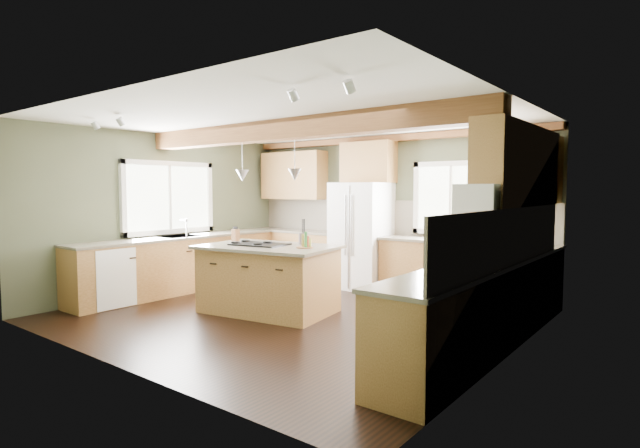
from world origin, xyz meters
The scene contains 37 objects.
floor centered at (0.00, 0.00, 0.00)m, with size 5.60×5.60×0.00m, color black.
ceiling centered at (0.00, 0.00, 2.60)m, with size 5.60×5.60×0.00m, color silver.
wall_back centered at (0.00, 2.50, 1.30)m, with size 5.60×5.60×0.00m, color #464C36.
wall_left centered at (-2.80, 0.00, 1.30)m, with size 5.00×5.00×0.00m, color #464C36.
wall_right centered at (2.80, 0.00, 1.30)m, with size 5.00×5.00×0.00m, color #464C36.
ceiling_beam centered at (0.00, -0.05, 2.47)m, with size 5.55×0.26×0.26m, color #552F18.
soffit_trim centered at (0.00, 2.40, 2.54)m, with size 5.55×0.20×0.10m, color #552F18.
backsplash_back centered at (0.00, 2.48, 1.21)m, with size 5.58×0.03×0.58m, color brown.
backsplash_right centered at (2.78, 0.05, 1.21)m, with size 0.03×3.70×0.58m, color brown.
base_cab_back_left centered at (-1.79, 2.20, 0.44)m, with size 2.02×0.60×0.88m, color brown.
counter_back_left centered at (-1.79, 2.20, 0.90)m, with size 2.06×0.64×0.04m, color #4D4638.
base_cab_back_right centered at (1.49, 2.20, 0.44)m, with size 2.62×0.60×0.88m, color brown.
counter_back_right centered at (1.49, 2.20, 0.90)m, with size 2.66×0.64×0.04m, color #4D4638.
base_cab_left centered at (-2.50, 0.05, 0.44)m, with size 0.60×3.70×0.88m, color brown.
counter_left centered at (-2.50, 0.05, 0.90)m, with size 0.64×3.74×0.04m, color #4D4638.
base_cab_right centered at (2.50, 0.05, 0.44)m, with size 0.60×3.70×0.88m, color brown.
counter_right centered at (2.50, 0.05, 0.90)m, with size 0.64×3.74×0.04m, color #4D4638.
upper_cab_back_left centered at (-1.99, 2.33, 1.95)m, with size 1.40×0.35×0.90m, color brown.
upper_cab_over_fridge centered at (-0.30, 2.33, 2.15)m, with size 0.96×0.35×0.70m, color brown.
upper_cab_right centered at (2.62, 0.90, 1.95)m, with size 0.35×2.20×0.90m, color brown.
upper_cab_back_corner centered at (2.30, 2.33, 1.95)m, with size 0.90×0.35×0.90m, color brown.
window_left centered at (-2.78, 0.05, 1.55)m, with size 0.04×1.60×1.05m, color white.
window_back centered at (1.15, 2.48, 1.55)m, with size 1.10×0.04×1.00m, color white.
sink centered at (-2.50, 0.05, 0.91)m, with size 0.50×0.65×0.03m, color #262628.
faucet centered at (-2.32, 0.05, 1.05)m, with size 0.02×0.02×0.28m, color #B2B2B7.
dishwasher centered at (-2.49, -1.25, 0.43)m, with size 0.60×0.60×0.84m, color white.
oven centered at (2.49, -1.25, 0.43)m, with size 0.60×0.72×0.84m, color white.
microwave centered at (2.58, -0.05, 1.55)m, with size 0.40×0.70×0.38m, color white.
pendant_left centered at (-0.82, -0.12, 1.88)m, with size 0.18×0.18×0.16m, color #B2B2B7.
pendant_right centered at (0.02, 0.02, 1.88)m, with size 0.18×0.18×0.16m, color #B2B2B7.
refrigerator centered at (-0.30, 2.12, 0.90)m, with size 0.90×0.74×1.80m, color white.
island centered at (-0.40, -0.05, 0.44)m, with size 1.71×1.05×0.88m, color brown.
island_top centered at (-0.40, -0.05, 0.90)m, with size 1.83×1.16×0.04m, color #4D4638.
cooktop centered at (-0.54, -0.07, 0.93)m, with size 0.74×0.50×0.02m, color black.
knife_block centered at (-1.20, 0.08, 1.01)m, with size 0.11×0.08×0.18m, color brown.
utensil_crock centered at (-0.10, 0.34, 1.00)m, with size 0.12×0.12×0.16m, color #37302C.
bottle_tray centered at (0.18, 0.03, 1.02)m, with size 0.22×0.22×0.20m, color brown, non-canonical shape.
Camera 1 is at (4.32, -4.98, 1.69)m, focal length 28.00 mm.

